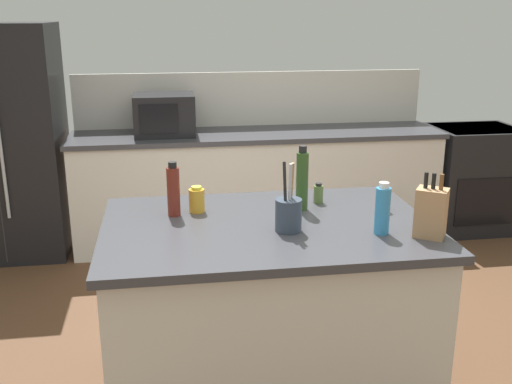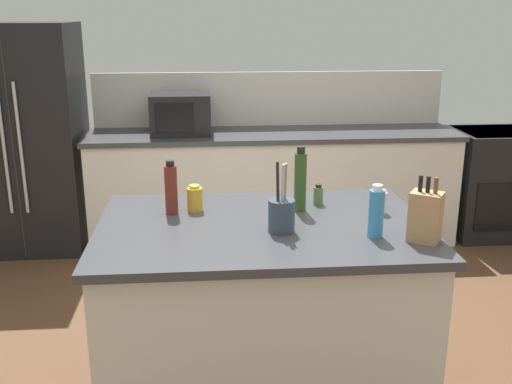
{
  "view_description": "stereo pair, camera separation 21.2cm",
  "coord_description": "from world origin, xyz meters",
  "px_view_note": "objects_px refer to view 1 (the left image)",
  "views": [
    {
      "loc": [
        -0.46,
        -2.61,
        1.9
      ],
      "look_at": [
        0.0,
        0.35,
        0.99
      ],
      "focal_mm": 42.0,
      "sensor_mm": 36.0,
      "label": 1
    },
    {
      "loc": [
        -0.25,
        -2.63,
        1.9
      ],
      "look_at": [
        0.0,
        0.35,
        0.99
      ],
      "focal_mm": 42.0,
      "sensor_mm": 36.0,
      "label": 2
    }
  ],
  "objects_px": {
    "olive_oil_bottle": "(302,180)",
    "salt_shaker": "(382,199)",
    "knife_block": "(431,212)",
    "dish_soap_bottle": "(382,210)",
    "refrigerator": "(5,142)",
    "spice_jar_oregano": "(318,194)",
    "honey_jar": "(197,200)",
    "vinegar_bottle": "(173,191)",
    "range_oven": "(472,178)",
    "microwave": "(164,115)",
    "utensil_crock": "(288,214)"
  },
  "relations": [
    {
      "from": "olive_oil_bottle",
      "to": "salt_shaker",
      "type": "relative_size",
      "value": 2.69
    },
    {
      "from": "knife_block",
      "to": "dish_soap_bottle",
      "type": "relative_size",
      "value": 1.22
    },
    {
      "from": "refrigerator",
      "to": "spice_jar_oregano",
      "type": "height_order",
      "value": "refrigerator"
    },
    {
      "from": "knife_block",
      "to": "honey_jar",
      "type": "bearing_deg",
      "value": -172.3
    },
    {
      "from": "spice_jar_oregano",
      "to": "vinegar_bottle",
      "type": "relative_size",
      "value": 0.39
    },
    {
      "from": "refrigerator",
      "to": "range_oven",
      "type": "relative_size",
      "value": 1.97
    },
    {
      "from": "microwave",
      "to": "utensil_crock",
      "type": "distance_m",
      "value": 2.37
    },
    {
      "from": "refrigerator",
      "to": "utensil_crock",
      "type": "distance_m",
      "value": 2.96
    },
    {
      "from": "knife_block",
      "to": "utensil_crock",
      "type": "xyz_separation_m",
      "value": [
        -0.6,
        0.17,
        -0.03
      ]
    },
    {
      "from": "dish_soap_bottle",
      "to": "salt_shaker",
      "type": "bearing_deg",
      "value": 69.51
    },
    {
      "from": "spice_jar_oregano",
      "to": "salt_shaker",
      "type": "height_order",
      "value": "salt_shaker"
    },
    {
      "from": "utensil_crock",
      "to": "spice_jar_oregano",
      "type": "distance_m",
      "value": 0.45
    },
    {
      "from": "utensil_crock",
      "to": "honey_jar",
      "type": "distance_m",
      "value": 0.51
    },
    {
      "from": "refrigerator",
      "to": "knife_block",
      "type": "xyz_separation_m",
      "value": [
        2.38,
        -2.53,
        0.15
      ]
    },
    {
      "from": "salt_shaker",
      "to": "dish_soap_bottle",
      "type": "bearing_deg",
      "value": -110.49
    },
    {
      "from": "microwave",
      "to": "salt_shaker",
      "type": "bearing_deg",
      "value": -63.24
    },
    {
      "from": "olive_oil_bottle",
      "to": "salt_shaker",
      "type": "bearing_deg",
      "value": -10.43
    },
    {
      "from": "range_oven",
      "to": "utensil_crock",
      "type": "bearing_deg",
      "value": -133.23
    },
    {
      "from": "microwave",
      "to": "spice_jar_oregano",
      "type": "relative_size",
      "value": 4.51
    },
    {
      "from": "vinegar_bottle",
      "to": "olive_oil_bottle",
      "type": "height_order",
      "value": "olive_oil_bottle"
    },
    {
      "from": "vinegar_bottle",
      "to": "olive_oil_bottle",
      "type": "distance_m",
      "value": 0.63
    },
    {
      "from": "olive_oil_bottle",
      "to": "salt_shaker",
      "type": "xyz_separation_m",
      "value": [
        0.39,
        -0.07,
        -0.1
      ]
    },
    {
      "from": "knife_block",
      "to": "honey_jar",
      "type": "height_order",
      "value": "knife_block"
    },
    {
      "from": "range_oven",
      "to": "microwave",
      "type": "relative_size",
      "value": 1.92
    },
    {
      "from": "refrigerator",
      "to": "utensil_crock",
      "type": "xyz_separation_m",
      "value": [
        1.78,
        -2.36,
        0.11
      ]
    },
    {
      "from": "range_oven",
      "to": "utensil_crock",
      "type": "distance_m",
      "value": 3.22
    },
    {
      "from": "spice_jar_oregano",
      "to": "salt_shaker",
      "type": "xyz_separation_m",
      "value": [
        0.28,
        -0.17,
        0.01
      ]
    },
    {
      "from": "microwave",
      "to": "knife_block",
      "type": "height_order",
      "value": "microwave"
    },
    {
      "from": "knife_block",
      "to": "spice_jar_oregano",
      "type": "distance_m",
      "value": 0.66
    },
    {
      "from": "range_oven",
      "to": "utensil_crock",
      "type": "xyz_separation_m",
      "value": [
        -2.17,
        -2.31,
        0.56
      ]
    },
    {
      "from": "refrigerator",
      "to": "vinegar_bottle",
      "type": "relative_size",
      "value": 6.76
    },
    {
      "from": "salt_shaker",
      "to": "utensil_crock",
      "type": "bearing_deg",
      "value": -157.42
    },
    {
      "from": "knife_block",
      "to": "spice_jar_oregano",
      "type": "bearing_deg",
      "value": 157.66
    },
    {
      "from": "microwave",
      "to": "spice_jar_oregano",
      "type": "bearing_deg",
      "value": -68.16
    },
    {
      "from": "dish_soap_bottle",
      "to": "honey_jar",
      "type": "bearing_deg",
      "value": 151.7
    },
    {
      "from": "utensil_crock",
      "to": "dish_soap_bottle",
      "type": "relative_size",
      "value": 1.34
    },
    {
      "from": "vinegar_bottle",
      "to": "refrigerator",
      "type": "bearing_deg",
      "value": 121.64
    },
    {
      "from": "knife_block",
      "to": "salt_shaker",
      "type": "xyz_separation_m",
      "value": [
        -0.08,
        0.38,
        -0.06
      ]
    },
    {
      "from": "range_oven",
      "to": "olive_oil_bottle",
      "type": "distance_m",
      "value": 2.94
    },
    {
      "from": "honey_jar",
      "to": "salt_shaker",
      "type": "distance_m",
      "value": 0.92
    },
    {
      "from": "refrigerator",
      "to": "utensil_crock",
      "type": "height_order",
      "value": "refrigerator"
    },
    {
      "from": "dish_soap_bottle",
      "to": "utensil_crock",
      "type": "bearing_deg",
      "value": 166.41
    },
    {
      "from": "microwave",
      "to": "range_oven",
      "type": "bearing_deg",
      "value": -0.0
    },
    {
      "from": "microwave",
      "to": "olive_oil_bottle",
      "type": "height_order",
      "value": "olive_oil_bottle"
    },
    {
      "from": "knife_block",
      "to": "vinegar_bottle",
      "type": "distance_m",
      "value": 1.2
    },
    {
      "from": "vinegar_bottle",
      "to": "microwave",
      "type": "bearing_deg",
      "value": 90.75
    },
    {
      "from": "refrigerator",
      "to": "salt_shaker",
      "type": "distance_m",
      "value": 3.14
    },
    {
      "from": "range_oven",
      "to": "utensil_crock",
      "type": "height_order",
      "value": "utensil_crock"
    },
    {
      "from": "microwave",
      "to": "utensil_crock",
      "type": "bearing_deg",
      "value": -77.02
    },
    {
      "from": "refrigerator",
      "to": "microwave",
      "type": "xyz_separation_m",
      "value": [
        1.25,
        -0.05,
        0.2
      ]
    }
  ]
}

